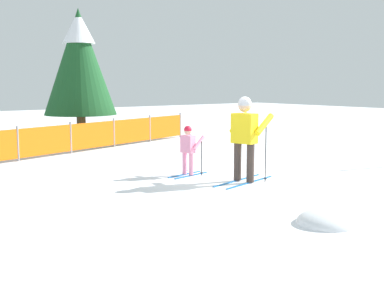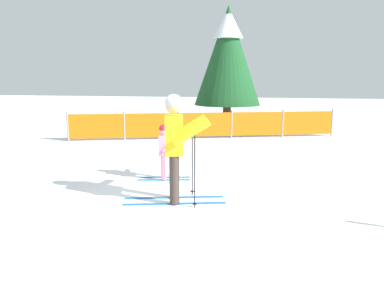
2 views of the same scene
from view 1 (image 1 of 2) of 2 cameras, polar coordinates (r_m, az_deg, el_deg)
ground_plane at (r=10.47m, az=6.85°, el=-4.27°), size 60.00×60.00×0.00m
skier_adult at (r=10.14m, az=6.32°, el=1.54°), size 1.74×0.87×1.80m
skier_child at (r=10.84m, az=-0.43°, el=-0.30°), size 1.09×0.54×1.13m
safety_fence at (r=15.30m, az=-11.62°, el=1.05°), size 8.63×2.67×0.94m
conifer_far at (r=17.35m, az=-13.20°, el=9.65°), size 2.50×2.50×4.64m
snow_mound at (r=7.57m, az=15.90°, el=-8.98°), size 1.06×0.91×0.43m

